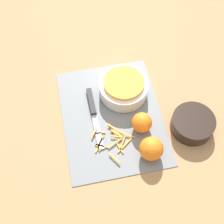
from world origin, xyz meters
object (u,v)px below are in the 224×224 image
object	(u,v)px
bowl_dark	(193,124)
knife	(93,107)
orange_left	(151,149)
orange_right	(142,123)
bowl_speckled	(124,87)

from	to	relation	value
bowl_dark	knife	bearing A→B (deg)	-113.59
knife	orange_left	bearing A→B (deg)	35.88
bowl_dark	orange_right	distance (m)	0.19
bowl_dark	bowl_speckled	bearing A→B (deg)	-132.88
orange_left	orange_right	xyz separation A→B (m)	(-0.11, -0.01, -0.00)
orange_left	orange_right	bearing A→B (deg)	-176.99
bowl_speckled	orange_left	bearing A→B (deg)	7.61
bowl_speckled	knife	bearing A→B (deg)	-69.82
bowl_speckled	orange_right	xyz separation A→B (m)	(0.16, 0.03, 0.00)
knife	bowl_speckled	bearing A→B (deg)	109.32
knife	orange_right	world-z (taller)	orange_right
bowl_speckled	orange_right	bearing A→B (deg)	10.55
bowl_dark	orange_right	size ratio (longest dim) A/B	2.10
bowl_speckled	knife	xyz separation A→B (m)	(0.05, -0.13, -0.03)
bowl_speckled	orange_left	world-z (taller)	orange_left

